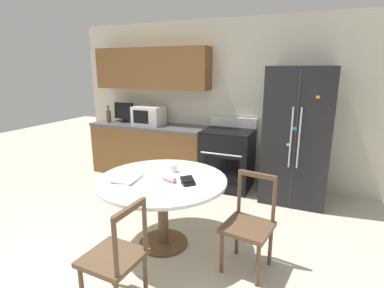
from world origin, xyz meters
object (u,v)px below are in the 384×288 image
oven_range (227,158)px  dining_chair_right (249,225)px  wallet (188,181)px  refrigerator (297,136)px  candle_glass (174,169)px  microwave (149,116)px  counter_bottle (109,116)px  countertop_tv (124,112)px  dining_chair_near (116,258)px

oven_range → dining_chair_right: (0.77, -1.86, -0.03)m
wallet → refrigerator: bearing=64.6°
candle_glass → refrigerator: bearing=53.3°
dining_chair_right → refrigerator: bearing=-89.1°
microwave → counter_bottle: size_ratio=1.69×
oven_range → countertop_tv: 2.07m
candle_glass → wallet: (0.29, -0.27, -0.01)m
countertop_tv → wallet: bearing=-42.3°
oven_range → candle_glass: 1.63m
dining_chair_right → candle_glass: 1.01m
microwave → wallet: microwave is taller
refrigerator → dining_chair_right: (-0.24, -1.80, -0.50)m
countertop_tv → dining_chair_near: bearing=-55.8°
oven_range → microwave: microwave is taller
refrigerator → wallet: refrigerator is taller
refrigerator → oven_range: (-1.01, 0.05, -0.47)m
dining_chair_near → dining_chair_right: bearing=-40.0°
dining_chair_near → candle_glass: 1.21m
countertop_tv → wallet: 2.89m
counter_bottle → dining_chair_right: 3.55m
oven_range → dining_chair_near: size_ratio=1.20×
countertop_tv → dining_chair_right: size_ratio=0.41×
oven_range → microwave: bearing=178.8°
oven_range → refrigerator: bearing=-2.9°
wallet → countertop_tv: bearing=137.7°
oven_range → dining_chair_right: size_ratio=1.20×
candle_glass → dining_chair_near: bearing=-86.0°
refrigerator → wallet: 2.01m
dining_chair_near → refrigerator: bearing=-18.8°
microwave → wallet: (1.58, -1.89, -0.28)m
dining_chair_near → candle_glass: size_ratio=10.86×
oven_range → microwave: 1.55m
dining_chair_right → candle_glass: size_ratio=10.86×
dining_chair_near → wallet: bearing=-10.5°
microwave → candle_glass: size_ratio=6.06×
refrigerator → candle_glass: size_ratio=22.59×
countertop_tv → oven_range: bearing=-2.1°
wallet → dining_chair_right: bearing=0.5°
dining_chair_near → countertop_tv: bearing=37.0°
counter_bottle → candle_glass: bearing=-36.6°
dining_chair_near → dining_chair_right: (0.83, 0.89, 0.00)m
microwave → counter_bottle: bearing=-174.9°
dining_chair_near → oven_range: bearing=1.6°
refrigerator → dining_chair_near: bearing=-111.6°
oven_range → dining_chair_right: 2.01m
microwave → dining_chair_right: bearing=-40.7°
microwave → dining_chair_near: bearing=-63.8°
microwave → countertop_tv: 0.55m
counter_bottle → dining_chair_near: size_ratio=0.33×
counter_bottle → refrigerator: bearing=-0.2°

